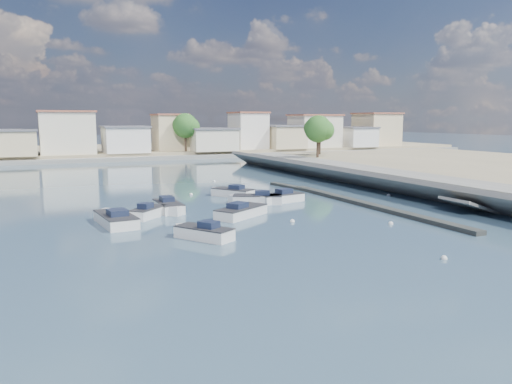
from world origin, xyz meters
The scene contains 16 objects.
ground centered at (0.00, 40.00, 0.00)m, with size 400.00×400.00×0.00m, color #2A4255.
seawall_walkway centered at (18.50, 13.00, 0.90)m, with size 5.00×90.00×1.80m, color slate.
breakwater centered at (6.90, 12.69, 0.17)m, with size 2.00×31.02×0.35m.
far_shore_land centered at (0.00, 92.00, 0.70)m, with size 160.00×40.00×1.40m, color gray.
far_shore_quay centered at (0.00, 71.00, 0.40)m, with size 160.00×2.50×0.80m, color slate.
far_town centered at (10.71, 76.92, 4.93)m, with size 113.01×12.80×8.35m.
shore_trees centered at (8.34, 68.11, 6.22)m, with size 74.56×38.32×7.92m.
motorboat_a centered at (-11.07, 4.27, 0.38)m, with size 3.61×4.31×1.48m.
motorboat_b centered at (-12.69, 13.30, 0.38)m, with size 3.66×3.66×1.48m.
motorboat_c centered at (-1.88, 15.95, 0.38)m, with size 5.09×3.76×1.48m.
motorboat_d centered at (0.46, 15.62, 0.38)m, with size 5.35×2.77×1.48m.
motorboat_e centered at (-15.75, 11.64, 0.38)m, with size 2.78×6.29×1.48m.
motorboat_f centered at (-2.34, 21.11, 0.38)m, with size 4.01×4.81×1.48m.
motorboat_g centered at (-10.57, 15.07, 0.38)m, with size 1.84×5.22×1.48m.
motorboat_h centered at (-5.43, 10.45, 0.38)m, with size 5.35×4.45×1.48m.
mooring_buoys centered at (1.38, 12.42, 0.05)m, with size 19.38×40.21×0.38m.
Camera 1 is at (-21.23, -27.58, 8.07)m, focal length 35.00 mm.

